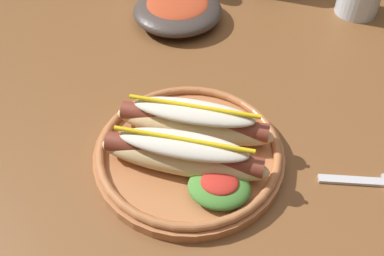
% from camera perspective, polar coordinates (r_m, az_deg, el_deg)
% --- Properties ---
extents(dining_table, '(1.28, 1.02, 0.74)m').
position_cam_1_polar(dining_table, '(0.76, -0.49, 0.39)').
color(dining_table, brown).
rests_on(dining_table, ground_plane).
extents(hot_dog_plate, '(0.26, 0.26, 0.08)m').
position_cam_1_polar(hot_dog_plate, '(0.57, -0.25, -2.63)').
color(hot_dog_plate, '#B77042').
rests_on(hot_dog_plate, dining_table).
extents(fork, '(0.12, 0.03, 0.00)m').
position_cam_1_polar(fork, '(0.62, 22.95, -6.63)').
color(fork, silver).
rests_on(fork, dining_table).
extents(side_bowl, '(0.17, 0.17, 0.05)m').
position_cam_1_polar(side_bowl, '(0.85, -1.93, 15.51)').
color(side_bowl, '#423833').
rests_on(side_bowl, dining_table).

